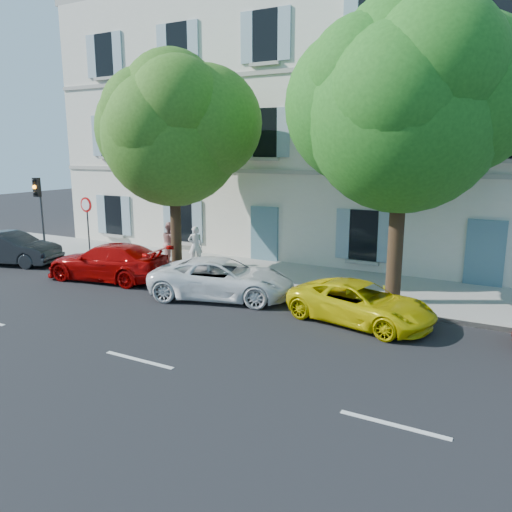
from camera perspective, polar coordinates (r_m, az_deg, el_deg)
The scene contains 14 objects.
ground at distance 15.38m, azimuth -3.26°, elevation -6.51°, with size 90.00×90.00×0.00m, color black.
sidewalk at distance 19.13m, azimuth 3.76°, elevation -2.58°, with size 36.00×4.50×0.15m, color #A09E96.
kerb at distance 17.25m, azimuth 0.73°, elevation -4.16°, with size 36.00×0.16×0.16m, color #9E998E.
building at distance 23.89m, azimuth 9.95°, elevation 14.50°, with size 28.00×7.00×12.00m, color silver.
car_dark_sedan at distance 24.12m, azimuth -26.24°, elevation 0.78°, with size 1.50×4.30×1.42m, color black.
car_red_coupe at distance 19.86m, azimuth -16.56°, elevation -0.65°, with size 1.97×4.84×1.41m, color #A80504.
car_white_coupe at distance 16.75m, azimuth -3.88°, elevation -2.59°, with size 2.22×4.81×1.34m, color white.
car_yellow_supercar at distance 14.64m, azimuth 11.87°, elevation -5.29°, with size 1.96×4.24×1.18m, color #D5C208.
tree_left at distance 19.44m, azimuth -9.49°, elevation 13.32°, with size 5.24×5.24×8.13m.
tree_right at distance 15.87m, azimuth 16.46°, elevation 15.17°, with size 5.80×5.80×8.94m.
traffic_light at distance 24.23m, azimuth -23.57°, elevation 5.88°, with size 0.31×0.40×3.55m.
road_sign at distance 22.59m, azimuth -18.75°, elevation 4.42°, with size 0.64×0.10×2.78m.
pedestrian_a at distance 20.94m, azimuth -6.93°, elevation 1.16°, with size 0.60×0.39×1.65m, color silver.
pedestrian_b at distance 21.36m, azimuth -9.74°, elevation 1.48°, with size 0.87×0.68×1.79m, color tan.
Camera 1 is at (7.71, -12.39, 4.87)m, focal length 35.00 mm.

